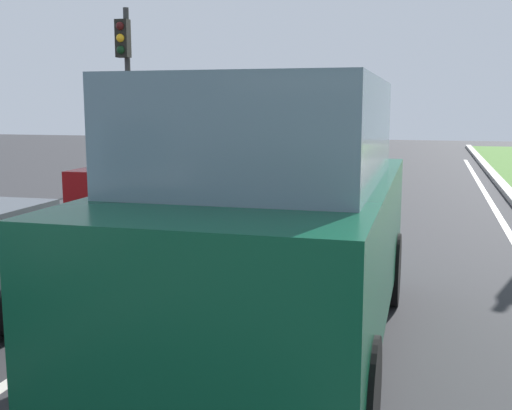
% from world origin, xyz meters
% --- Properties ---
extents(ground_plane, '(60.00, 60.00, 0.00)m').
position_xyz_m(ground_plane, '(0.00, 14.00, 0.00)').
color(ground_plane, '#2D2D30').
extents(lane_line_center, '(0.12, 32.00, 0.01)m').
position_xyz_m(lane_line_center, '(-0.70, 14.00, 0.00)').
color(lane_line_center, silver).
rests_on(lane_line_center, ground).
extents(car_suv_ahead, '(2.00, 4.51, 2.28)m').
position_xyz_m(car_suv_ahead, '(1.07, 9.44, 1.17)').
color(car_suv_ahead, '#0C472D').
rests_on(car_suv_ahead, ground).
extents(car_hatchback_far, '(1.85, 3.76, 1.78)m').
position_xyz_m(car_hatchback_far, '(-2.26, 14.51, 0.88)').
color(car_hatchback_far, maroon).
rests_on(car_hatchback_far, ground).
extents(traffic_light_overhead_left, '(0.32, 0.50, 4.44)m').
position_xyz_m(traffic_light_overhead_left, '(-5.02, 18.78, 2.98)').
color(traffic_light_overhead_left, '#2D2D2D').
rests_on(traffic_light_overhead_left, ground).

